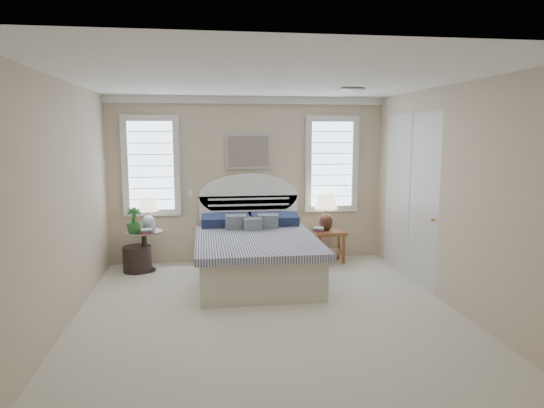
{
  "coord_description": "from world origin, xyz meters",
  "views": [
    {
      "loc": [
        -0.73,
        -5.42,
        2.12
      ],
      "look_at": [
        0.18,
        1.0,
        1.16
      ],
      "focal_mm": 32.0,
      "sensor_mm": 36.0,
      "label": 1
    }
  ],
  "objects_px": {
    "side_table_left": "(144,247)",
    "floor_pot": "(137,259)",
    "nightstand_right": "(329,239)",
    "lamp_left": "(148,210)",
    "bed": "(255,252)",
    "lamp_right": "(326,208)"
  },
  "relations": [
    {
      "from": "side_table_left",
      "to": "floor_pot",
      "type": "height_order",
      "value": "side_table_left"
    },
    {
      "from": "nightstand_right",
      "to": "lamp_left",
      "type": "distance_m",
      "value": 2.94
    },
    {
      "from": "nightstand_right",
      "to": "floor_pot",
      "type": "xyz_separation_m",
      "value": [
        -3.06,
        -0.1,
        -0.19
      ]
    },
    {
      "from": "side_table_left",
      "to": "nightstand_right",
      "type": "relative_size",
      "value": 1.19
    },
    {
      "from": "bed",
      "to": "lamp_left",
      "type": "bearing_deg",
      "value": 157.24
    },
    {
      "from": "nightstand_right",
      "to": "floor_pot",
      "type": "bearing_deg",
      "value": -178.15
    },
    {
      "from": "bed",
      "to": "side_table_left",
      "type": "xyz_separation_m",
      "value": [
        -1.65,
        0.59,
        0.0
      ]
    },
    {
      "from": "floor_pot",
      "to": "lamp_right",
      "type": "height_order",
      "value": "lamp_right"
    },
    {
      "from": "side_table_left",
      "to": "floor_pot",
      "type": "xyz_separation_m",
      "value": [
        -0.11,
        0.0,
        -0.19
      ]
    },
    {
      "from": "bed",
      "to": "lamp_left",
      "type": "distance_m",
      "value": 1.8
    },
    {
      "from": "bed",
      "to": "lamp_left",
      "type": "height_order",
      "value": "bed"
    },
    {
      "from": "side_table_left",
      "to": "lamp_left",
      "type": "xyz_separation_m",
      "value": [
        0.07,
        0.07,
        0.56
      ]
    },
    {
      "from": "nightstand_right",
      "to": "floor_pot",
      "type": "distance_m",
      "value": 3.07
    },
    {
      "from": "lamp_left",
      "to": "bed",
      "type": "bearing_deg",
      "value": -22.76
    },
    {
      "from": "bed",
      "to": "floor_pot",
      "type": "relative_size",
      "value": 5.23
    },
    {
      "from": "side_table_left",
      "to": "nightstand_right",
      "type": "xyz_separation_m",
      "value": [
        2.95,
        0.1,
        -0.0
      ]
    },
    {
      "from": "lamp_left",
      "to": "side_table_left",
      "type": "bearing_deg",
      "value": -133.88
    },
    {
      "from": "bed",
      "to": "floor_pot",
      "type": "bearing_deg",
      "value": 161.4
    },
    {
      "from": "nightstand_right",
      "to": "lamp_left",
      "type": "height_order",
      "value": "lamp_left"
    },
    {
      "from": "side_table_left",
      "to": "lamp_left",
      "type": "bearing_deg",
      "value": 46.12
    },
    {
      "from": "bed",
      "to": "nightstand_right",
      "type": "distance_m",
      "value": 1.47
    },
    {
      "from": "lamp_left",
      "to": "lamp_right",
      "type": "relative_size",
      "value": 0.84
    }
  ]
}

